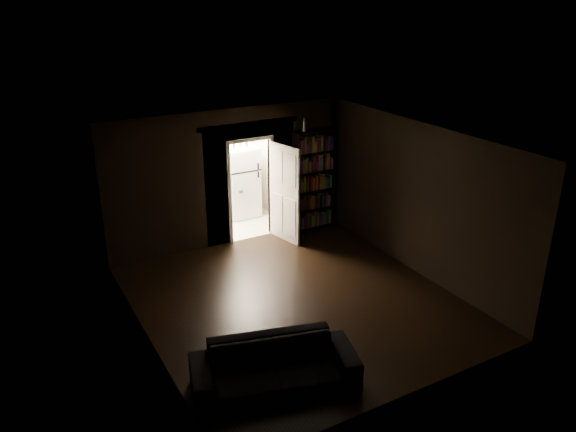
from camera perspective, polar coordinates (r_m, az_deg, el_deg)
name	(u,v)px	position (r m, az deg, el deg)	size (l,w,h in m)	color
ground	(297,301)	(9.63, 0.87, -8.66)	(5.50, 5.50, 0.00)	black
room_walls	(266,190)	(9.77, -2.28, 2.70)	(5.02, 5.61, 2.84)	black
kitchen_alcove	(229,169)	(12.53, -6.05, 4.73)	(2.20, 1.80, 2.60)	beige
sofa	(274,360)	(7.58, -1.39, -14.39)	(2.18, 0.94, 0.84)	black
bookshelf	(313,180)	(12.10, 2.60, 3.66)	(0.90, 0.32, 2.20)	black
refrigerator	(240,181)	(12.92, -4.86, 3.52)	(0.74, 0.68, 1.65)	white
door	(285,194)	(11.49, -0.32, 2.27)	(0.85, 0.05, 2.05)	white
figurine	(304,125)	(11.65, 1.63, 9.25)	(0.09, 0.09, 0.27)	silver
bottles	(237,142)	(12.50, -5.18, 7.47)	(0.67, 0.08, 0.27)	black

